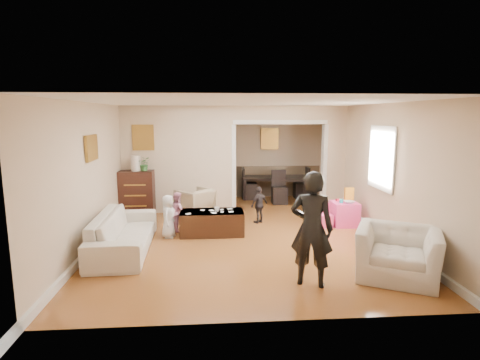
{
  "coord_description": "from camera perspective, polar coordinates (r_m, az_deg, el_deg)",
  "views": [
    {
      "loc": [
        -0.58,
        -7.59,
        2.37
      ],
      "look_at": [
        0.0,
        0.2,
        1.05
      ],
      "focal_mm": 28.7,
      "sensor_mm": 36.0,
      "label": 1
    }
  ],
  "objects": [
    {
      "name": "dining_table",
      "position": [
        11.08,
        5.31,
        -1.1
      ],
      "size": [
        2.01,
        1.4,
        0.65
      ],
      "primitive_type": "imported",
      "rotation": [
        0.0,
        0.0,
        -0.22
      ],
      "color": "black",
      "rests_on": "ground"
    },
    {
      "name": "coffee_cup",
      "position": [
        7.66,
        -3.46,
        -4.39
      ],
      "size": [
        0.1,
        0.1,
        0.1
      ],
      "primitive_type": "imported",
      "rotation": [
        0.0,
        0.0,
        0.01
      ],
      "color": "silver",
      "rests_on": "coffee_table"
    },
    {
      "name": "cereal_box",
      "position": [
        8.72,
        15.9,
        -2.08
      ],
      "size": [
        0.2,
        0.07,
        0.3
      ],
      "primitive_type": "cube",
      "rotation": [
        0.0,
        0.0,
        0.0
      ],
      "color": "yellow",
      "rests_on": "play_table"
    },
    {
      "name": "child_toddler",
      "position": [
        8.53,
        2.87,
        -3.69
      ],
      "size": [
        0.5,
        0.47,
        0.83
      ],
      "primitive_type": "imported",
      "rotation": [
        0.0,
        0.0,
        -2.44
      ],
      "color": "black",
      "rests_on": "ground"
    },
    {
      "name": "toy_block",
      "position": [
        8.68,
        14.33,
        -2.9
      ],
      "size": [
        0.1,
        0.08,
        0.05
      ],
      "primitive_type": "cube",
      "rotation": [
        0.0,
        0.0,
        0.35
      ],
      "color": "#B4162B",
      "rests_on": "play_table"
    },
    {
      "name": "child_kneel_b",
      "position": [
        8.06,
        -9.21,
        -4.64
      ],
      "size": [
        0.43,
        0.48,
        0.81
      ],
      "primitive_type": "imported",
      "rotation": [
        0.0,
        0.0,
        1.93
      ],
      "color": "pink",
      "rests_on": "ground"
    },
    {
      "name": "dresser",
      "position": [
        9.39,
        -15.05,
        -1.97
      ],
      "size": [
        0.79,
        0.44,
        1.09
      ],
      "primitive_type": "cube",
      "color": "black",
      "rests_on": "ground"
    },
    {
      "name": "coffee_table",
      "position": [
        7.78,
        -4.19,
        -6.35
      ],
      "size": [
        1.27,
        0.64,
        0.47
      ],
      "primitive_type": "cube",
      "rotation": [
        0.0,
        0.0,
        0.01
      ],
      "color": "#361D11",
      "rests_on": "ground"
    },
    {
      "name": "armchair_back",
      "position": [
        9.09,
        -6.66,
        -3.38
      ],
      "size": [
        1.04,
        1.04,
        0.68
      ],
      "primitive_type": "imported",
      "rotation": [
        0.0,
        0.0,
        3.88
      ],
      "color": "tan",
      "rests_on": "ground"
    },
    {
      "name": "partition_right",
      "position": [
        9.93,
        13.71,
        3.13
      ],
      "size": [
        0.55,
        0.18,
        2.6
      ],
      "primitive_type": "cube",
      "color": "beige",
      "rests_on": "ground"
    },
    {
      "name": "partition_header",
      "position": [
        9.54,
        5.98,
        9.87
      ],
      "size": [
        2.22,
        0.18,
        0.35
      ],
      "primitive_type": "cube",
      "color": "beige",
      "rests_on": "partition_right"
    },
    {
      "name": "framed_art_sofa_wall",
      "position": [
        7.33,
        -21.2,
        4.48
      ],
      "size": [
        0.03,
        0.55,
        0.4
      ],
      "primitive_type": "cube",
      "color": "brown"
    },
    {
      "name": "cyan_cup",
      "position": [
        8.53,
        14.82,
        -3.04
      ],
      "size": [
        0.08,
        0.08,
        0.08
      ],
      "primitive_type": "cylinder",
      "color": "#23B3AE",
      "rests_on": "play_table"
    },
    {
      "name": "framed_art_partition",
      "position": [
        9.45,
        -14.2,
        6.14
      ],
      "size": [
        0.45,
        0.03,
        0.55
      ],
      "primitive_type": "cube",
      "color": "brown",
      "rests_on": "partition_left"
    },
    {
      "name": "framed_art_alcove",
      "position": [
        11.18,
        4.43,
        6.13
      ],
      "size": [
        0.45,
        0.03,
        0.55
      ],
      "primitive_type": "cube",
      "color": "brown"
    },
    {
      "name": "child_kneel_a",
      "position": [
        7.64,
        -10.62,
        -5.34
      ],
      "size": [
        0.33,
        0.45,
        0.85
      ],
      "primitive_type": "imported",
      "rotation": [
        0.0,
        0.0,
        1.4
      ],
      "color": "silver",
      "rests_on": "ground"
    },
    {
      "name": "potted_plant",
      "position": [
        9.24,
        -14.02,
        2.35
      ],
      "size": [
        0.3,
        0.26,
        0.33
      ],
      "primitive_type": "imported",
      "color": "#33682E",
      "rests_on": "dresser"
    },
    {
      "name": "sofa",
      "position": [
        7.14,
        -16.89,
        -7.42
      ],
      "size": [
        0.97,
        2.31,
        0.67
      ],
      "primitive_type": "imported",
      "rotation": [
        0.0,
        0.0,
        1.6
      ],
      "color": "silver",
      "rests_on": "ground"
    },
    {
      "name": "table_lamp",
      "position": [
        9.27,
        -15.24,
        2.42
      ],
      "size": [
        0.22,
        0.22,
        0.36
      ],
      "primitive_type": "cylinder",
      "color": "beige",
      "rests_on": "dresser"
    },
    {
      "name": "partition_left",
      "position": [
        9.49,
        -9.04,
        2.99
      ],
      "size": [
        2.75,
        0.18,
        2.6
      ],
      "primitive_type": "cube",
      "color": "beige",
      "rests_on": "ground"
    },
    {
      "name": "armchair_front",
      "position": [
        6.18,
        22.38,
        -10.04
      ],
      "size": [
        1.46,
        1.4,
        0.74
      ],
      "primitive_type": "imported",
      "rotation": [
        0.0,
        0.0,
        -0.47
      ],
      "color": "silver",
      "rests_on": "ground"
    },
    {
      "name": "adult_person",
      "position": [
        5.44,
        10.59,
        -7.14
      ],
      "size": [
        0.7,
        0.59,
        1.64
      ],
      "primitive_type": "imported",
      "rotation": [
        0.0,
        0.0,
        2.75
      ],
      "color": "black",
      "rests_on": "ground"
    },
    {
      "name": "play_table",
      "position": [
        8.67,
        15.26,
        -4.86
      ],
      "size": [
        0.53,
        0.53,
        0.51
      ],
      "primitive_type": "cube",
      "rotation": [
        0.0,
        0.0,
        0.0
      ],
      "color": "#FF4399",
      "rests_on": "ground"
    },
    {
      "name": "craft_papers",
      "position": [
        7.71,
        -3.81,
        -4.66
      ],
      "size": [
        0.96,
        0.47,
        0.0
      ],
      "color": "white",
      "rests_on": "coffee_table"
    },
    {
      "name": "window_pane",
      "position": [
        7.96,
        20.38,
        3.07
      ],
      "size": [
        0.03,
        0.95,
        1.1
      ],
      "primitive_type": "cube",
      "color": "white",
      "rests_on": "ground"
    },
    {
      "name": "play_bowl",
      "position": [
        8.52,
        15.93,
        -3.2
      ],
      "size": [
        0.22,
        0.22,
        0.05
      ],
      "primitive_type": "imported",
      "rotation": [
        0.0,
        0.0,
        0.0
      ],
      "color": "silver",
      "rests_on": "play_table"
    },
    {
      "name": "floor",
      "position": [
        7.97,
        0.11,
        -7.7
      ],
      "size": [
        7.0,
        7.0,
        0.0
      ],
      "primitive_type": "plane",
      "color": "#AD6B2C",
      "rests_on": "ground"
    }
  ]
}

